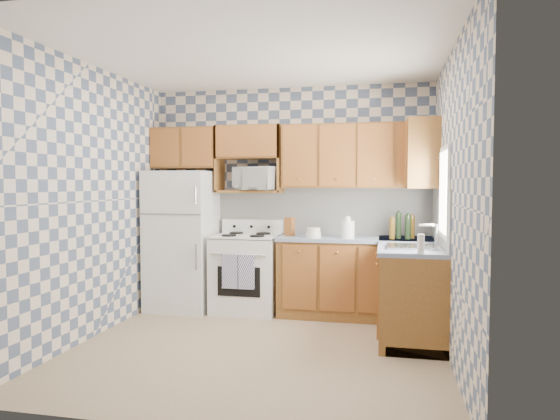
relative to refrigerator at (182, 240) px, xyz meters
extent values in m
plane|color=#8F795A|center=(1.27, -1.25, -0.84)|extent=(3.40, 3.40, 0.00)
cube|color=#4E5D7A|center=(1.27, 0.35, 0.51)|extent=(3.40, 0.02, 2.70)
cube|color=#4E5D7A|center=(2.97, -1.25, 0.51)|extent=(0.02, 3.20, 2.70)
cube|color=white|center=(1.68, 0.34, 0.36)|extent=(2.60, 0.02, 0.56)
cube|color=white|center=(2.96, -0.45, 0.36)|extent=(0.02, 1.60, 0.56)
cube|color=silver|center=(0.00, 0.00, 0.00)|extent=(0.75, 0.70, 1.68)
cube|color=silver|center=(0.80, 0.03, -0.39)|extent=(0.76, 0.65, 0.90)
cube|color=silver|center=(0.80, 0.03, 0.07)|extent=(0.76, 0.65, 0.02)
cube|color=silver|center=(0.80, 0.30, 0.16)|extent=(0.76, 0.08, 0.17)
cube|color=navy|center=(0.71, -0.32, -0.30)|extent=(0.18, 0.02, 0.39)
cube|color=navy|center=(0.90, -0.32, -0.30)|extent=(0.18, 0.02, 0.39)
cube|color=brown|center=(2.10, 0.05, -0.40)|extent=(1.75, 0.60, 0.88)
cube|color=brown|center=(2.67, -0.45, -0.40)|extent=(0.60, 1.60, 0.88)
cube|color=slate|center=(2.10, 0.05, 0.06)|extent=(1.77, 0.63, 0.04)
cube|color=slate|center=(2.67, -0.45, 0.06)|extent=(0.63, 1.60, 0.04)
cube|color=brown|center=(2.10, 0.19, 1.01)|extent=(1.75, 0.33, 0.74)
cube|color=brown|center=(-0.02, 0.19, 1.13)|extent=(0.82, 0.33, 0.50)
cube|color=brown|center=(2.81, 0.00, 1.01)|extent=(0.33, 0.70, 0.74)
cube|color=brown|center=(0.80, 0.19, 0.60)|extent=(0.80, 0.33, 0.03)
imported|color=silver|center=(0.91, 0.12, 0.75)|extent=(0.58, 0.47, 0.28)
cube|color=#B7B7BC|center=(2.67, -0.80, 0.09)|extent=(0.48, 0.40, 0.03)
cube|color=silver|center=(2.96, -0.80, 0.61)|extent=(0.02, 0.66, 0.86)
cylinder|color=black|center=(2.57, 0.01, 0.22)|extent=(0.06, 0.06, 0.29)
cylinder|color=black|center=(2.67, -0.05, 0.21)|extent=(0.06, 0.06, 0.27)
cylinder|color=#503911|center=(2.72, 0.05, 0.20)|extent=(0.06, 0.06, 0.25)
cylinder|color=#503911|center=(2.50, -0.07, 0.19)|extent=(0.06, 0.06, 0.23)
cube|color=brown|center=(1.32, 0.05, 0.19)|extent=(0.12, 0.12, 0.21)
cylinder|color=silver|center=(2.01, -0.08, 0.18)|extent=(0.15, 0.15, 0.19)
cylinder|color=silver|center=(2.73, -1.20, 0.17)|extent=(0.06, 0.06, 0.17)
camera|label=1|loc=(2.41, -5.68, 0.69)|focal=32.00mm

